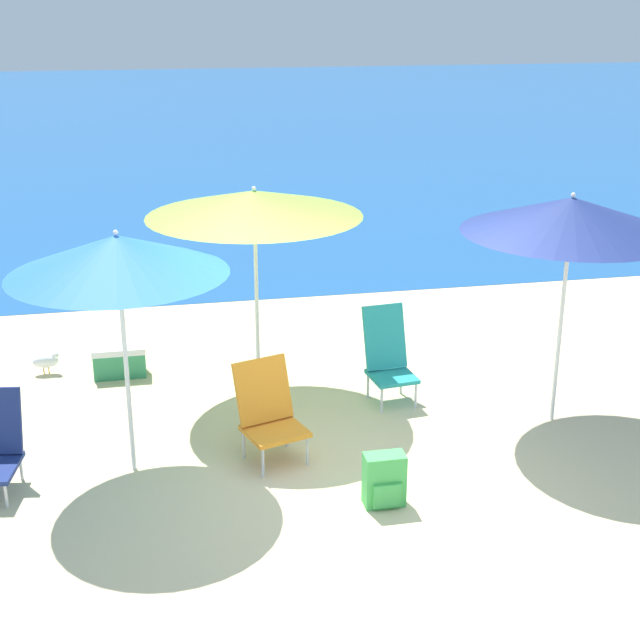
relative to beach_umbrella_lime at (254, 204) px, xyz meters
The scene contains 10 objects.
ground_plane 2.76m from the beach_umbrella_lime, 73.31° to the right, with size 60.00×60.00×0.00m, color beige.
sea_water 22.88m from the beach_umbrella_lime, 88.54° to the left, with size 60.00×40.00×0.01m.
beach_umbrella_lime is the anchor object (origin of this frame).
beach_umbrella_blue 1.76m from the beach_umbrella_lime, 133.04° to the right, with size 1.68×1.68×2.00m.
beach_umbrella_navy 2.77m from the beach_umbrella_lime, 23.69° to the right, with size 1.85×1.85×2.09m.
beach_chair_teal 1.88m from the beach_umbrella_lime, 17.68° to the right, with size 0.46×0.56×0.90m.
beach_chair_orange 1.93m from the beach_umbrella_lime, 93.77° to the right, with size 0.61×0.65×0.82m.
backpack_green 2.84m from the beach_umbrella_lime, 73.47° to the right, with size 0.31×0.20×0.42m.
cooler_box 2.27m from the beach_umbrella_lime, 152.54° to the left, with size 0.53×0.27×0.32m.
seagull 2.83m from the beach_umbrella_lime, 156.91° to the left, with size 0.27×0.11×0.23m.
Camera 1 is at (-1.56, -5.93, 3.61)m, focal length 50.00 mm.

